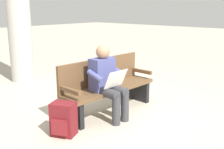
{
  "coord_description": "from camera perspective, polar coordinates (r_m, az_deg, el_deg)",
  "views": [
    {
      "loc": [
        3.32,
        2.96,
        1.75
      ],
      "look_at": [
        0.11,
        0.15,
        0.7
      ],
      "focal_mm": 44.12,
      "sensor_mm": 36.0,
      "label": 1
    }
  ],
  "objects": [
    {
      "name": "bench_near",
      "position": [
        4.68,
        -1.08,
        -2.18
      ],
      "size": [
        1.82,
        0.55,
        0.9
      ],
      "rotation": [
        0.0,
        0.0,
        -0.04
      ],
      "color": "brown",
      "rests_on": "ground"
    },
    {
      "name": "person_seated",
      "position": [
        4.32,
        -1.01,
        -1.21
      ],
      "size": [
        0.58,
        0.58,
        1.18
      ],
      "rotation": [
        0.0,
        0.0,
        -0.04
      ],
      "color": "#474C84",
      "rests_on": "ground"
    },
    {
      "name": "backpack",
      "position": [
        3.92,
        -10.03,
        -9.14
      ],
      "size": [
        0.36,
        0.39,
        0.47
      ],
      "rotation": [
        0.0,
        0.0,
        5.14
      ],
      "color": "maroon",
      "rests_on": "ground"
    },
    {
      "name": "ground_plane",
      "position": [
        4.78,
        -0.45,
        -7.64
      ],
      "size": [
        40.0,
        40.0,
        0.0
      ],
      "primitive_type": "plane",
      "color": "#B7AD99"
    }
  ]
}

